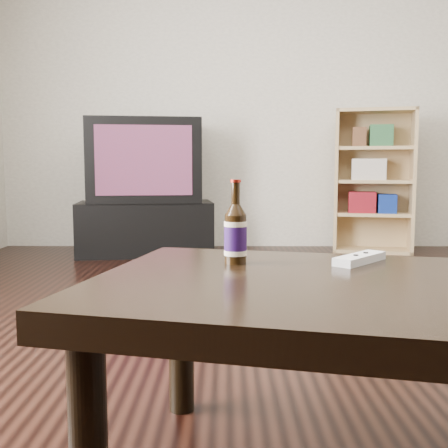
{
  "coord_description": "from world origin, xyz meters",
  "views": [
    {
      "loc": [
        -0.45,
        -1.84,
        0.73
      ],
      "look_at": [
        -0.46,
        -0.49,
        0.59
      ],
      "focal_mm": 42.0,
      "sensor_mm": 36.0,
      "label": 1
    }
  ],
  "objects_px": {
    "tv_stand": "(146,228)",
    "tv": "(145,161)",
    "beer_bottle": "(236,234)",
    "remote": "(360,259)",
    "bookshelf": "(373,178)",
    "coffee_table": "(384,312)"
  },
  "relations": [
    {
      "from": "tv",
      "to": "bookshelf",
      "type": "distance_m",
      "value": 1.96
    },
    {
      "from": "tv",
      "to": "remote",
      "type": "bearing_deg",
      "value": -78.86
    },
    {
      "from": "remote",
      "to": "beer_bottle",
      "type": "bearing_deg",
      "value": -135.67
    },
    {
      "from": "bookshelf",
      "to": "remote",
      "type": "distance_m",
      "value": 3.32
    },
    {
      "from": "beer_bottle",
      "to": "remote",
      "type": "height_order",
      "value": "beer_bottle"
    },
    {
      "from": "bookshelf",
      "to": "beer_bottle",
      "type": "relative_size",
      "value": 5.61
    },
    {
      "from": "tv",
      "to": "remote",
      "type": "distance_m",
      "value": 3.23
    },
    {
      "from": "tv_stand",
      "to": "beer_bottle",
      "type": "relative_size",
      "value": 5.09
    },
    {
      "from": "tv_stand",
      "to": "beer_bottle",
      "type": "distance_m",
      "value": 3.15
    },
    {
      "from": "tv_stand",
      "to": "tv",
      "type": "xyz_separation_m",
      "value": [
        0.0,
        -0.0,
        0.56
      ]
    },
    {
      "from": "bookshelf",
      "to": "remote",
      "type": "height_order",
      "value": "bookshelf"
    },
    {
      "from": "bookshelf",
      "to": "coffee_table",
      "type": "height_order",
      "value": "bookshelf"
    },
    {
      "from": "tv_stand",
      "to": "tv",
      "type": "relative_size",
      "value": 1.13
    },
    {
      "from": "tv_stand",
      "to": "tv",
      "type": "distance_m",
      "value": 0.56
    },
    {
      "from": "tv_stand",
      "to": "coffee_table",
      "type": "height_order",
      "value": "coffee_table"
    },
    {
      "from": "remote",
      "to": "coffee_table",
      "type": "bearing_deg",
      "value": -49.29
    },
    {
      "from": "beer_bottle",
      "to": "remote",
      "type": "bearing_deg",
      "value": 1.62
    },
    {
      "from": "coffee_table",
      "to": "tv",
      "type": "bearing_deg",
      "value": 107.28
    },
    {
      "from": "tv",
      "to": "coffee_table",
      "type": "bearing_deg",
      "value": -80.31
    },
    {
      "from": "tv_stand",
      "to": "beer_bottle",
      "type": "height_order",
      "value": "beer_bottle"
    },
    {
      "from": "bookshelf",
      "to": "coffee_table",
      "type": "relative_size",
      "value": 0.86
    },
    {
      "from": "tv",
      "to": "bookshelf",
      "type": "xyz_separation_m",
      "value": [
        1.95,
        0.14,
        -0.15
      ]
    }
  ]
}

